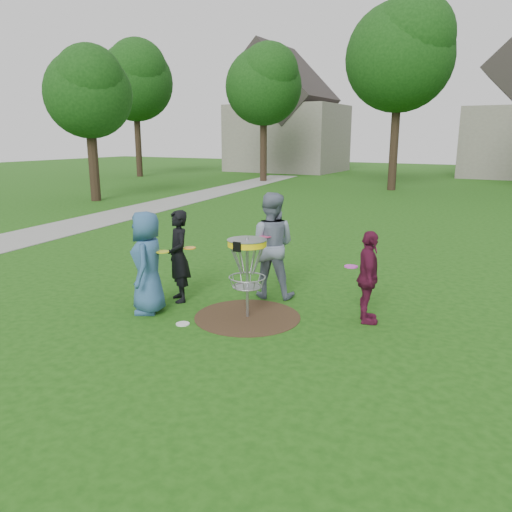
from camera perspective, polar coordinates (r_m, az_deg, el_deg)
The scene contains 11 objects.
ground at distance 8.52m, azimuth -0.98°, elevation -6.97°, with size 100.00×100.00×0.00m, color #19470F.
dirt_patch at distance 8.51m, azimuth -0.98°, elevation -6.95°, with size 1.80×1.80×0.01m, color #47331E.
concrete_path at distance 20.66m, azimuth -14.12°, elevation 4.89°, with size 2.20×40.00×0.02m, color #9E9E99.
player_blue at distance 8.70m, azimuth -12.31°, elevation -0.74°, with size 0.86×0.56×1.77m, color #2F5681.
player_black at distance 9.22m, azimuth -8.85°, elevation -0.03°, with size 0.62×0.40×1.69m, color black.
player_grey at distance 9.33m, azimuth 1.64°, elevation 1.23°, with size 0.97×0.75×1.99m, color slate.
player_maroon at distance 8.26m, azimuth 12.70°, elevation -2.40°, with size 0.89×0.37×1.53m, color #5A1430.
disc_on_grass at distance 8.28m, azimuth -8.37°, elevation -7.68°, with size 0.22×0.22×0.02m, color white.
disc_golf_basket at distance 8.21m, azimuth -1.02°, elevation -0.30°, with size 0.66×0.67×1.38m.
held_discs at distance 8.60m, azimuth -1.76°, elevation 0.67°, with size 3.15×1.64×0.30m.
tree_row at distance 27.99m, azimuth 22.82°, elevation 19.19°, with size 51.20×17.42×9.90m.
Camera 1 is at (3.99, -6.90, 2.99)m, focal length 35.00 mm.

